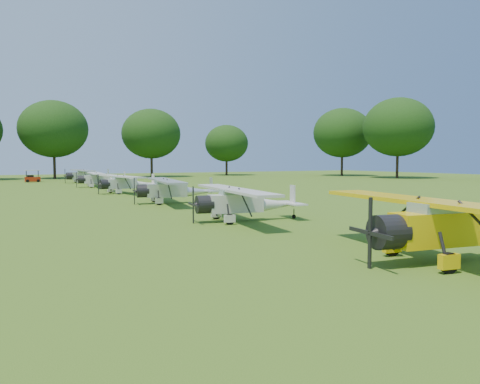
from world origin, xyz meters
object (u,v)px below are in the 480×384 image
Objects in this scene: aircraft_2 at (453,222)px; aircraft_4 at (173,188)px; aircraft_3 at (244,200)px; golf_cart at (32,178)px; aircraft_5 at (126,182)px; aircraft_7 at (87,174)px; aircraft_6 at (100,178)px.

aircraft_4 is (-1.05, 22.37, -0.12)m from aircraft_2.
aircraft_4 is at bearing 97.09° from aircraft_3.
golf_cart is (-6.37, 50.07, -0.51)m from aircraft_3.
aircraft_2 is 22.39m from aircraft_4.
aircraft_4 is 11.65m from aircraft_5.
aircraft_4 is 0.98× the size of aircraft_7.
aircraft_7 is at bearing 97.71° from aircraft_3.
aircraft_2 is at bearing -94.70° from aircraft_5.
aircraft_3 is 10.94m from aircraft_4.
aircraft_4 is at bearing -92.52° from aircraft_7.
aircraft_6 is at bearing 100.45° from aircraft_2.
aircraft_3 is 1.02× the size of aircraft_5.
aircraft_4 is at bearing -95.17° from aircraft_5.
aircraft_4 is at bearing 101.17° from aircraft_2.
aircraft_4 is 22.71m from aircraft_6.
golf_cart is at bearing 108.96° from aircraft_4.
aircraft_6 reaches higher than golf_cart.
aircraft_2 is 1.09× the size of aircraft_7.
aircraft_3 is 22.58m from aircraft_5.
aircraft_7 reaches higher than aircraft_3.
aircraft_7 is (-0.10, 33.73, 0.02)m from aircraft_4.
aircraft_4 is at bearing -83.35° from aircraft_6.
aircraft_6 is (-0.37, 33.65, -0.03)m from aircraft_3.
aircraft_2 is at bearing -77.78° from aircraft_4.
golf_cart is at bearing 115.45° from aircraft_6.
aircraft_2 is at bearing -82.65° from aircraft_6.
aircraft_2 is at bearing -91.52° from aircraft_7.
aircraft_3 reaches higher than aircraft_5.
aircraft_5 is at bearing -77.87° from golf_cart.
aircraft_2 reaches higher than aircraft_7.
aircraft_2 reaches higher than aircraft_4.
aircraft_3 is at bearing -83.98° from aircraft_6.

